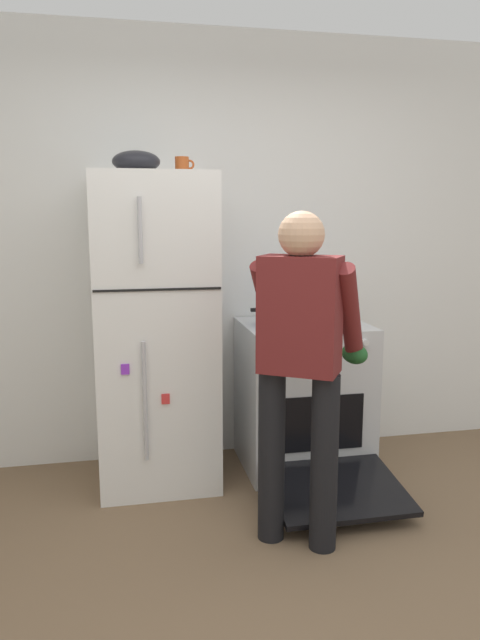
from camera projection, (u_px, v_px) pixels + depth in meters
name	position (u px, v px, depth m)	size (l,w,h in m)	color
kitchen_wall_back	(216.00, 250.00, 3.88)	(6.00, 0.10, 2.70)	white
refrigerator	(155.00, 331.00, 3.51)	(0.68, 0.72, 1.81)	white
stove_range	(304.00, 397.00, 3.76)	(0.76, 1.22, 0.92)	silver
person_cook	(301.00, 352.00, 2.80)	(0.63, 0.65, 1.60)	black
red_pot	(282.00, 315.00, 3.60)	(0.38, 0.28, 0.11)	#19479E
coffee_mug	(182.00, 165.00, 3.43)	(0.11, 0.08, 0.10)	#B24C1E
pepper_mill	(339.00, 301.00, 3.93)	(0.05, 0.05, 0.20)	brown
mixing_bowl	(136.00, 162.00, 3.32)	(0.27, 0.27, 0.12)	black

